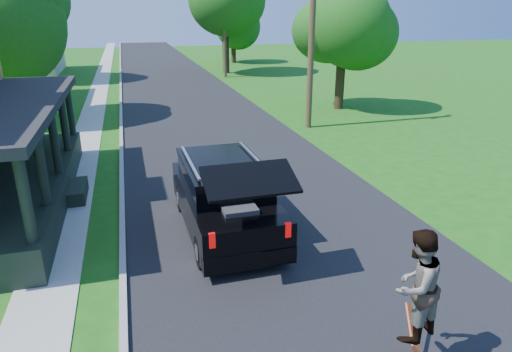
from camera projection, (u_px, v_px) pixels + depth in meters
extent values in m
plane|color=#145611|center=(311.00, 273.00, 10.17)|extent=(140.00, 140.00, 0.00)
cube|color=black|center=(189.00, 105.00, 28.26)|extent=(8.00, 120.00, 0.02)
cube|color=gray|center=(121.00, 108.00, 27.23)|extent=(0.15, 120.00, 0.12)
cube|color=#989890|center=(94.00, 110.00, 26.84)|extent=(1.30, 120.00, 0.03)
cube|color=black|center=(26.00, 189.00, 13.72)|extent=(2.40, 10.00, 0.90)
cube|color=black|center=(10.00, 105.00, 12.84)|extent=(2.60, 10.30, 0.25)
cube|color=beige|center=(12.00, 45.00, 42.06)|extent=(8.00, 8.00, 5.00)
cube|color=black|center=(225.00, 205.00, 11.92)|extent=(2.17, 4.98, 0.96)
cube|color=black|center=(223.00, 175.00, 11.81)|extent=(1.97, 3.10, 0.62)
cube|color=black|center=(222.00, 163.00, 11.69)|extent=(2.01, 3.20, 0.09)
cube|color=black|center=(250.00, 180.00, 9.20)|extent=(1.93, 1.06, 0.43)
cube|color=#2E2D32|center=(239.00, 216.00, 10.47)|extent=(0.80, 0.69, 0.51)
cube|color=silver|center=(190.00, 162.00, 11.43)|extent=(0.12, 2.72, 0.07)
cube|color=silver|center=(254.00, 157.00, 11.88)|extent=(0.12, 2.72, 0.07)
cube|color=#990505|center=(212.00, 241.00, 9.37)|extent=(0.14, 0.07, 0.34)
cube|color=#990505|center=(288.00, 230.00, 9.82)|extent=(0.14, 0.07, 0.34)
cylinder|color=black|center=(182.00, 198.00, 13.26)|extent=(0.28, 0.77, 0.76)
cylinder|color=black|center=(242.00, 191.00, 13.75)|extent=(0.28, 0.77, 0.76)
cylinder|color=black|center=(203.00, 251.00, 10.32)|extent=(0.28, 0.77, 0.76)
cylinder|color=black|center=(278.00, 241.00, 10.81)|extent=(0.28, 0.77, 0.76)
imported|color=black|center=(416.00, 286.00, 7.12)|extent=(1.13, 1.02, 1.90)
cube|color=#CD4211|center=(414.00, 331.00, 7.66)|extent=(0.42, 0.74, 0.71)
cylinder|color=black|center=(22.00, 89.00, 23.64)|extent=(0.72, 0.72, 3.35)
sphere|color=#276C1C|center=(10.00, 18.00, 22.45)|extent=(6.13, 6.13, 5.40)
cylinder|color=black|center=(30.00, 58.00, 37.24)|extent=(0.62, 0.62, 3.71)
sphere|color=#276C1C|center=(22.00, 6.00, 35.87)|extent=(6.88, 6.88, 6.39)
cylinder|color=black|center=(340.00, 85.00, 26.79)|extent=(0.61, 0.61, 2.72)
sphere|color=#276C1C|center=(343.00, 32.00, 25.77)|extent=(5.60, 5.60, 4.87)
sphere|color=#276C1C|center=(353.00, 12.00, 25.31)|extent=(4.85, 4.85, 4.22)
sphere|color=#276C1C|center=(333.00, 22.00, 25.72)|extent=(4.98, 4.98, 4.33)
cylinder|color=black|center=(226.00, 49.00, 41.93)|extent=(0.65, 0.65, 4.31)
cylinder|color=black|center=(233.00, 50.00, 50.55)|extent=(0.66, 0.66, 2.66)
sphere|color=#276C1C|center=(233.00, 23.00, 49.58)|extent=(5.67, 5.67, 4.53)
sphere|color=#276C1C|center=(236.00, 14.00, 48.96)|extent=(4.91, 4.91, 3.93)
sphere|color=#276C1C|center=(229.00, 18.00, 49.77)|extent=(5.04, 5.04, 4.03)
cylinder|color=#4D3D23|center=(313.00, 5.00, 20.91)|extent=(0.37, 0.37, 11.53)
cylinder|color=#4D3D23|center=(224.00, 14.00, 38.21)|extent=(0.31, 0.31, 10.49)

